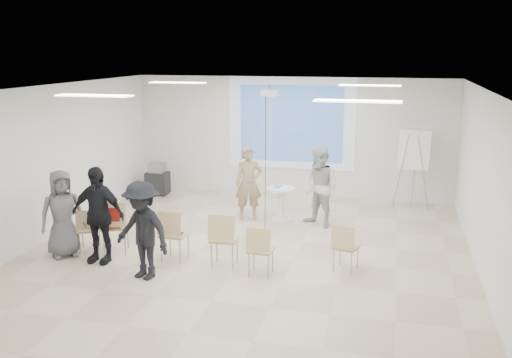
% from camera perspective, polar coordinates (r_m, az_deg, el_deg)
% --- Properties ---
extents(floor, '(8.00, 9.00, 0.10)m').
position_cam_1_polar(floor, '(10.48, -1.05, -7.90)').
color(floor, beige).
rests_on(floor, ground).
extents(ceiling, '(8.00, 9.00, 0.10)m').
position_cam_1_polar(ceiling, '(9.82, -1.12, 9.26)').
color(ceiling, white).
rests_on(ceiling, wall_back).
extents(wall_back, '(8.00, 0.10, 3.00)m').
position_cam_1_polar(wall_back, '(14.41, 3.56, 4.21)').
color(wall_back, silver).
rests_on(wall_back, floor).
extents(wall_left, '(0.10, 9.00, 3.00)m').
position_cam_1_polar(wall_left, '(11.73, -20.59, 1.39)').
color(wall_left, silver).
rests_on(wall_left, floor).
extents(wall_right, '(0.10, 9.00, 3.00)m').
position_cam_1_polar(wall_right, '(9.84, 22.37, -0.85)').
color(wall_right, silver).
rests_on(wall_right, floor).
extents(projection_halo, '(3.20, 0.01, 2.30)m').
position_cam_1_polar(projection_halo, '(14.30, 3.53, 5.56)').
color(projection_halo, silver).
rests_on(projection_halo, wall_back).
extents(projection_image, '(2.60, 0.01, 1.90)m').
position_cam_1_polar(projection_image, '(14.28, 3.52, 5.55)').
color(projection_image, '#3767BB').
rests_on(projection_image, wall_back).
extents(pedestal_table, '(0.65, 0.65, 0.77)m').
position_cam_1_polar(pedestal_table, '(12.38, 2.50, -2.31)').
color(pedestal_table, white).
rests_on(pedestal_table, floor).
extents(player_left, '(0.78, 0.65, 1.84)m').
position_cam_1_polar(player_left, '(12.38, -0.74, 0.06)').
color(player_left, tan).
rests_on(player_left, floor).
extents(player_right, '(1.16, 1.10, 1.89)m').
position_cam_1_polar(player_right, '(11.96, 6.43, -0.36)').
color(player_right, silver).
rests_on(player_right, floor).
extents(controller_left, '(0.07, 0.12, 0.04)m').
position_cam_1_polar(controller_left, '(12.52, 0.34, 1.57)').
color(controller_left, white).
rests_on(controller_left, player_left).
extents(controller_right, '(0.11, 0.13, 0.04)m').
position_cam_1_polar(controller_right, '(12.16, 5.78, 1.46)').
color(controller_right, white).
rests_on(controller_right, player_right).
extents(chair_far_left, '(0.50, 0.52, 0.82)m').
position_cam_1_polar(chair_far_left, '(10.95, -16.44, -4.58)').
color(chair_far_left, tan).
rests_on(chair_far_left, floor).
extents(chair_left_mid, '(0.60, 0.62, 1.00)m').
position_cam_1_polar(chair_left_mid, '(10.68, -13.99, -4.27)').
color(chair_left_mid, tan).
rests_on(chair_left_mid, floor).
extents(chair_left_inner, '(0.47, 0.50, 0.94)m').
position_cam_1_polar(chair_left_inner, '(10.11, -8.36, -5.18)').
color(chair_left_inner, tan).
rests_on(chair_left_inner, floor).
extents(chair_center, '(0.48, 0.51, 0.97)m').
position_cam_1_polar(chair_center, '(9.74, -3.31, -5.69)').
color(chair_center, tan).
rests_on(chair_center, floor).
extents(chair_right_inner, '(0.41, 0.44, 0.86)m').
position_cam_1_polar(chair_right_inner, '(9.38, 0.38, -6.81)').
color(chair_right_inner, tan).
rests_on(chair_right_inner, floor).
extents(chair_right_far, '(0.48, 0.50, 0.83)m').
position_cam_1_polar(chair_right_far, '(9.69, 8.87, -6.44)').
color(chair_right_far, tan).
rests_on(chair_right_far, floor).
extents(red_jacket, '(0.41, 0.22, 0.38)m').
position_cam_1_polar(red_jacket, '(10.54, -14.51, -3.79)').
color(red_jacket, maroon).
rests_on(red_jacket, chair_left_mid).
extents(laptop, '(0.36, 0.27, 0.03)m').
position_cam_1_polar(laptop, '(10.22, -8.11, -5.29)').
color(laptop, black).
rests_on(laptop, chair_left_inner).
extents(audience_left, '(1.18, 0.75, 1.97)m').
position_cam_1_polar(audience_left, '(10.26, -15.60, -2.79)').
color(audience_left, black).
rests_on(audience_left, floor).
extents(audience_mid, '(1.34, 1.00, 1.84)m').
position_cam_1_polar(audience_mid, '(9.37, -11.33, -4.43)').
color(audience_mid, black).
rests_on(audience_mid, floor).
extents(audience_outer, '(1.03, 1.01, 1.78)m').
position_cam_1_polar(audience_outer, '(10.76, -18.84, -2.81)').
color(audience_outer, slate).
rests_on(audience_outer, floor).
extents(flipchart_easel, '(0.83, 0.64, 1.95)m').
position_cam_1_polar(flipchart_easel, '(13.54, 15.55, 2.92)').
color(flipchart_easel, '#95989D').
rests_on(flipchart_easel, floor).
extents(av_cart, '(0.57, 0.46, 0.83)m').
position_cam_1_polar(av_cart, '(14.84, -9.82, -0.11)').
color(av_cart, black).
rests_on(av_cart, floor).
extents(ceiling_projector, '(0.30, 0.25, 3.00)m').
position_cam_1_polar(ceiling_projector, '(11.27, 1.34, 7.89)').
color(ceiling_projector, white).
rests_on(ceiling_projector, ceiling).
extents(fluor_panel_nw, '(1.20, 0.30, 0.02)m').
position_cam_1_polar(fluor_panel_nw, '(12.35, -7.82, 9.53)').
color(fluor_panel_nw, white).
rests_on(fluor_panel_nw, ceiling).
extents(fluor_panel_ne, '(1.20, 0.30, 0.02)m').
position_cam_1_polar(fluor_panel_ne, '(11.50, 11.31, 9.16)').
color(fluor_panel_ne, white).
rests_on(fluor_panel_ne, ceiling).
extents(fluor_panel_sw, '(1.20, 0.30, 0.02)m').
position_cam_1_polar(fluor_panel_sw, '(9.19, -15.88, 8.03)').
color(fluor_panel_sw, white).
rests_on(fluor_panel_sw, ceiling).
extents(fluor_panel_se, '(1.20, 0.30, 0.02)m').
position_cam_1_polar(fluor_panel_se, '(8.02, 10.11, 7.67)').
color(fluor_panel_se, white).
rests_on(fluor_panel_se, ceiling).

